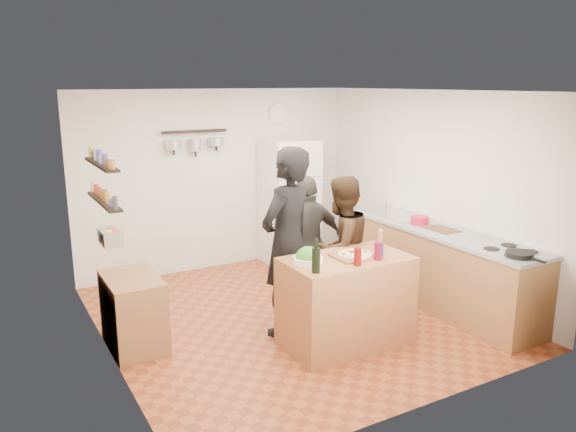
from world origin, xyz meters
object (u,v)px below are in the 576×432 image
wine_bottle (316,260)px  counter_run (440,268)px  wall_clock (278,113)px  person_back (308,242)px  salt_canister (379,249)px  prep_island (346,301)px  person_left (287,242)px  red_bowl (420,220)px  side_table (134,312)px  pepper_mill (380,242)px  fridge (289,202)px  salad_bowl (308,260)px  person_center (341,249)px  skillet (519,254)px

wine_bottle → counter_run: 2.21m
wall_clock → person_back: bearing=-108.6°
person_back → salt_canister: bearing=98.5°
prep_island → person_left: (-0.37, 0.54, 0.53)m
red_bowl → side_table: red_bowl is taller
salt_canister → side_table: salt_canister is taller
wine_bottle → person_left: person_left is taller
wall_clock → prep_island: bearing=-105.6°
counter_run → wall_clock: bearing=105.9°
prep_island → pepper_mill: (0.45, 0.05, 0.54)m
fridge → side_table: bearing=-149.3°
side_table → wine_bottle: bearing=-41.5°
salad_bowl → fridge: 2.83m
side_table → person_left: bearing=-17.0°
pepper_mill → person_back: 1.03m
salt_canister → salad_bowl: bearing=166.7°
prep_island → person_center: (0.32, 0.57, 0.35)m
wine_bottle → counter_run: wine_bottle is taller
pepper_mill → salt_canister: pepper_mill is taller
salad_bowl → person_left: 0.49m
salt_canister → person_center: size_ratio=0.09×
prep_island → wall_clock: (0.82, 2.92, 1.69)m
person_center → counter_run: bearing=155.1°
salad_bowl → salt_canister: (0.72, -0.17, 0.04)m
prep_island → counter_run: size_ratio=0.48×
person_back → skillet: person_back is taller
salad_bowl → prep_island: bearing=-6.8°
person_center → counter_run: size_ratio=0.61×
skillet → salad_bowl: bearing=154.8°
person_left → wall_clock: bearing=-140.7°
salad_bowl → red_bowl: bearing=16.8°
fridge → wine_bottle: bearing=-115.1°
prep_island → salt_canister: salt_canister is taller
salt_canister → counter_run: (1.27, 0.41, -0.53)m
salt_canister → fridge: 2.76m
wall_clock → skillet: bearing=-80.2°
skillet → person_center: bearing=129.3°
person_left → salt_canister: bearing=111.4°
salad_bowl → fridge: bearing=64.1°
salt_canister → counter_run: 1.43m
skillet → side_table: size_ratio=0.33×
salt_canister → person_left: bearing=135.7°
salad_bowl → wall_clock: bearing=66.7°
skillet → salt_canister: bearing=148.4°
wine_bottle → pepper_mill: 0.99m
salad_bowl → pepper_mill: pepper_mill is taller
fridge → person_left: bearing=-120.0°
salt_canister → red_bowl: bearing=31.8°
wine_bottle → wall_clock: wall_clock is taller
salad_bowl → wall_clock: wall_clock is taller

